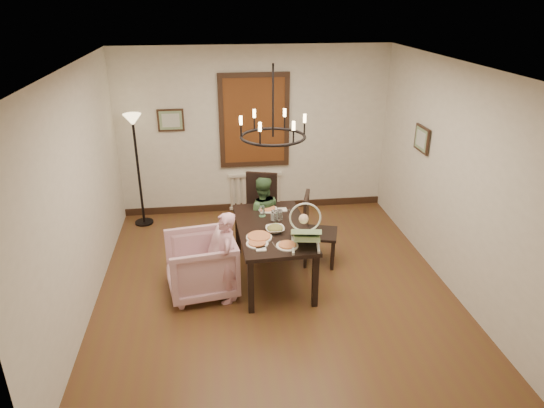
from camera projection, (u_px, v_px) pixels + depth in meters
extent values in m
cube|color=#57341E|center=(274.00, 285.00, 6.36)|extent=(4.50, 5.00, 0.01)
cube|color=white|center=(274.00, 66.00, 5.25)|extent=(4.50, 5.00, 0.01)
cube|color=beige|center=(254.00, 132.00, 8.08)|extent=(4.50, 0.01, 2.80)
cube|color=beige|center=(80.00, 195.00, 5.54)|extent=(0.01, 5.00, 2.80)
cube|color=beige|center=(452.00, 178.00, 6.07)|extent=(0.01, 5.00, 2.80)
cube|color=black|center=(273.00, 229.00, 6.27)|extent=(0.96, 1.63, 0.05)
cube|color=black|center=(251.00, 287.00, 5.70)|extent=(0.07, 0.07, 0.70)
cube|color=black|center=(238.00, 231.00, 7.03)|extent=(0.07, 0.07, 0.70)
cube|color=black|center=(315.00, 281.00, 5.82)|extent=(0.07, 0.07, 0.70)
cube|color=black|center=(290.00, 227.00, 7.15)|extent=(0.07, 0.07, 0.70)
imported|color=#CE9DB1|center=(201.00, 265.00, 6.09)|extent=(0.96, 0.95, 0.77)
imported|color=#E2A0B3|center=(226.00, 265.00, 5.89)|extent=(0.25, 0.36, 0.97)
imported|color=#3D613A|center=(262.00, 222.00, 7.00)|extent=(0.48, 0.38, 0.97)
imported|color=white|center=(275.00, 229.00, 6.12)|extent=(0.29, 0.29, 0.07)
cylinder|color=tan|center=(259.00, 237.00, 5.96)|extent=(0.32, 0.32, 0.04)
cylinder|color=silver|center=(274.00, 216.00, 6.41)|extent=(0.07, 0.07, 0.15)
cube|color=#592F11|center=(254.00, 121.00, 7.96)|extent=(1.00, 0.03, 1.40)
cube|color=black|center=(171.00, 120.00, 7.79)|extent=(0.42, 0.03, 0.36)
cube|color=black|center=(422.00, 139.00, 6.79)|extent=(0.03, 0.42, 0.36)
torus|color=black|center=(273.00, 137.00, 5.79)|extent=(0.80, 0.80, 0.04)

